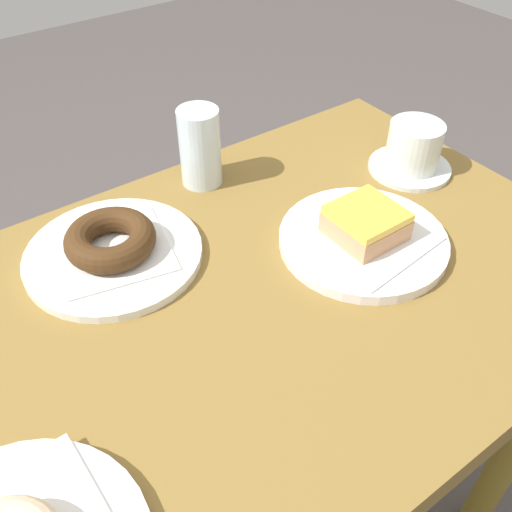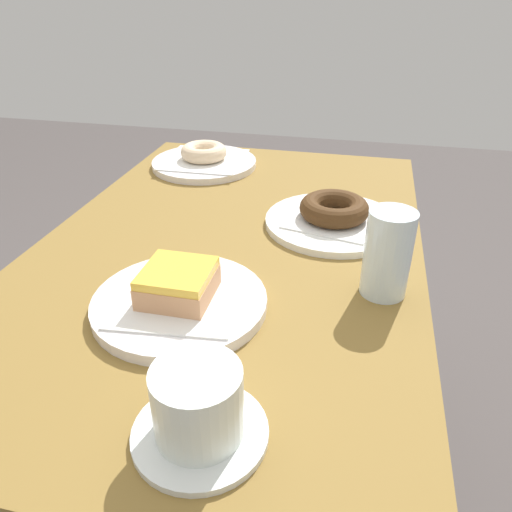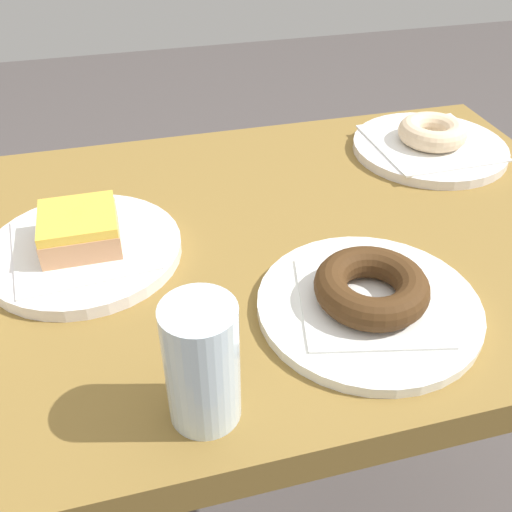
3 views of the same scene
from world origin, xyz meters
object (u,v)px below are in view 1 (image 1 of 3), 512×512
at_px(donut_glazed_square, 366,223).
at_px(water_glass, 200,147).
at_px(plate_chocolate_ring, 114,254).
at_px(donut_chocolate_ring, 110,239).
at_px(coffee_cup, 413,149).
at_px(plate_glazed_square, 363,241).

bearing_deg(donut_glazed_square, water_glass, -69.49).
distance_m(plate_chocolate_ring, donut_chocolate_ring, 0.03).
xyz_separation_m(plate_chocolate_ring, donut_glazed_square, (-0.29, 0.17, 0.03)).
bearing_deg(donut_chocolate_ring, coffee_cup, 170.25).
bearing_deg(donut_chocolate_ring, plate_chocolate_ring, 0.00).
xyz_separation_m(plate_glazed_square, coffee_cup, (-0.19, -0.09, 0.03)).
bearing_deg(coffee_cup, plate_glazed_square, 25.69).
height_order(donut_glazed_square, coffee_cup, coffee_cup).
height_order(donut_chocolate_ring, plate_glazed_square, donut_chocolate_ring).
bearing_deg(donut_glazed_square, coffee_cup, -154.31).
height_order(plate_glazed_square, coffee_cup, coffee_cup).
xyz_separation_m(donut_chocolate_ring, plate_glazed_square, (-0.29, 0.17, -0.02)).
bearing_deg(plate_glazed_square, donut_glazed_square, 0.00).
distance_m(water_glass, coffee_cup, 0.33).
distance_m(donut_chocolate_ring, donut_glazed_square, 0.33).
distance_m(plate_glazed_square, water_glass, 0.28).
xyz_separation_m(donut_chocolate_ring, donut_glazed_square, (-0.29, 0.17, 0.01)).
height_order(plate_glazed_square, water_glass, water_glass).
relative_size(donut_chocolate_ring, donut_glazed_square, 1.35).
xyz_separation_m(plate_chocolate_ring, water_glass, (-0.19, -0.08, 0.05)).
distance_m(plate_chocolate_ring, water_glass, 0.21).
xyz_separation_m(donut_glazed_square, water_glass, (0.10, -0.26, 0.02)).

